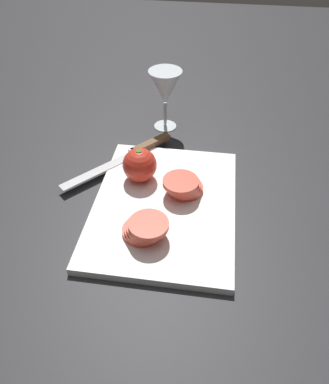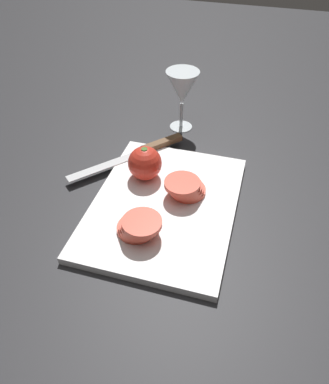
{
  "view_description": "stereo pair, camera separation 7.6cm",
  "coord_description": "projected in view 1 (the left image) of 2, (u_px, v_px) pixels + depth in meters",
  "views": [
    {
      "loc": [
        -0.57,
        -0.06,
        0.56
      ],
      "look_at": [
        -0.01,
        0.02,
        0.05
      ],
      "focal_mm": 35.0,
      "sensor_mm": 36.0,
      "label": 1
    },
    {
      "loc": [
        -0.56,
        -0.14,
        0.56
      ],
      "look_at": [
        -0.01,
        0.02,
        0.05
      ],
      "focal_mm": 35.0,
      "sensor_mm": 36.0,
      "label": 2
    }
  ],
  "objects": [
    {
      "name": "ground_plane",
      "position": [
        175.0,
        206.0,
        0.8
      ],
      "size": [
        3.0,
        3.0,
        0.0
      ],
      "primitive_type": "plane",
      "color": "#28282B"
    },
    {
      "name": "knife",
      "position": [
        139.0,
        150.0,
        0.92
      ],
      "size": [
        0.24,
        0.22,
        0.01
      ],
      "rotation": [
        0.0,
        0.0,
        2.41
      ],
      "color": "silver",
      "rests_on": "cutting_board"
    },
    {
      "name": "wine_glass",
      "position": [
        165.0,
        89.0,
        0.96
      ],
      "size": [
        0.09,
        0.09,
        0.16
      ],
      "color": "silver",
      "rests_on": "ground_plane"
    },
    {
      "name": "whole_tomato",
      "position": [
        140.0,
        165.0,
        0.82
      ],
      "size": [
        0.08,
        0.08,
        0.08
      ],
      "color": "red",
      "rests_on": "cutting_board"
    },
    {
      "name": "tomato_slice_stack_far",
      "position": [
        145.0,
        228.0,
        0.71
      ],
      "size": [
        0.09,
        0.09,
        0.04
      ],
      "color": "#DB4C38",
      "rests_on": "cutting_board"
    },
    {
      "name": "tomato_slice_stack_near",
      "position": [
        183.0,
        185.0,
        0.8
      ],
      "size": [
        0.09,
        0.09,
        0.04
      ],
      "color": "#DB4C38",
      "rests_on": "cutting_board"
    },
    {
      "name": "cutting_board",
      "position": [
        164.0,
        205.0,
        0.79
      ],
      "size": [
        0.39,
        0.29,
        0.02
      ],
      "color": "white",
      "rests_on": "ground_plane"
    }
  ]
}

